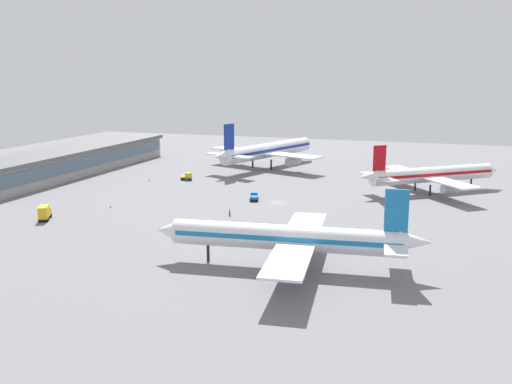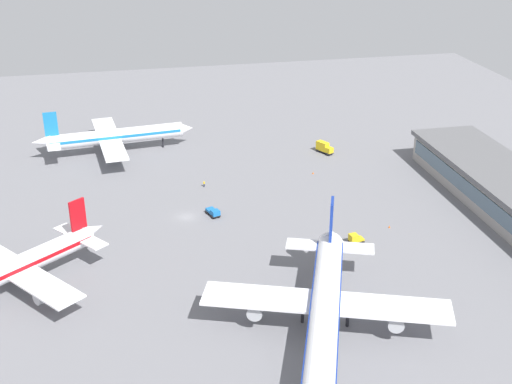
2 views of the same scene
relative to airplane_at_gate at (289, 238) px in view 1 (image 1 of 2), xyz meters
name	(u,v)px [view 1 (image 1 of 2)]	position (x,y,z in m)	size (l,w,h in m)	color
ground	(277,202)	(-46.43, -15.78, -5.23)	(288.00, 288.00, 0.00)	slate
terminal_building	(72,160)	(-67.91, -93.72, -0.99)	(93.43, 19.12, 8.31)	#9E9993
airplane_at_gate	(289,238)	(0.00, 0.00, 0.00)	(38.10, 47.26, 14.38)	white
airplane_taxiing	(267,150)	(-97.64, -34.29, 0.89)	(53.33, 43.91, 16.83)	white
airplane_distant	(431,175)	(-71.88, 21.40, -0.16)	(32.91, 38.50, 13.93)	white
baggage_tug	(187,176)	(-67.32, -51.01, -4.07)	(2.67, 3.47, 2.30)	black
pushback_tractor	(254,196)	(-47.24, -22.22, -4.26)	(4.77, 3.29, 1.90)	black
catering_truck	(45,213)	(-13.06, -60.76, -3.53)	(5.83, 4.34, 3.30)	black
ground_crew_worker	(230,212)	(-29.87, -22.40, -4.38)	(0.54, 0.50, 1.67)	#1E2338
safety_cone_near_gate	(149,180)	(-61.94, -61.40, -4.93)	(0.44, 0.44, 0.60)	#EA590C
safety_cone_mid_apron	(110,207)	(-27.60, -53.07, -4.93)	(0.44, 0.44, 0.60)	#EA590C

